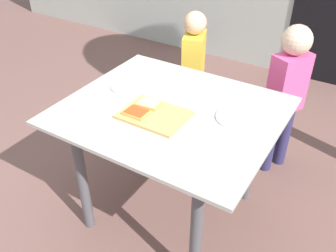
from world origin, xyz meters
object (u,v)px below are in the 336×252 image
plate_white_right (237,118)px  child_right (286,91)px  child_left (193,72)px  dining_table (171,130)px  pizza_slice_near_left (136,113)px  pizza_slice_far_left (149,104)px  plate_white_left (129,86)px  cutting_board (154,115)px

plate_white_right → child_right: bearing=83.8°
plate_white_right → child_left: (-0.61, 0.67, -0.18)m
dining_table → pizza_slice_near_left: size_ratio=9.35×
pizza_slice_far_left → pizza_slice_near_left: (-0.00, -0.11, 0.00)m
pizza_slice_near_left → child_right: bearing=61.0°
pizza_slice_far_left → child_right: (0.52, 0.84, -0.17)m
dining_table → pizza_slice_near_left: (-0.11, -0.16, 0.16)m
pizza_slice_near_left → plate_white_right: bearing=29.7°
plate_white_left → pizza_slice_near_left: bearing=-46.7°
pizza_slice_near_left → child_right: size_ratio=0.11×
dining_table → cutting_board: 0.18m
child_right → pizza_slice_far_left: bearing=-121.8°
plate_white_left → cutting_board: bearing=-31.9°
plate_white_right → plate_white_left: bearing=-178.7°
cutting_board → pizza_slice_far_left: (-0.07, 0.05, 0.02)m
dining_table → plate_white_left: (-0.34, 0.08, 0.14)m
cutting_board → plate_white_right: size_ratio=1.55×
pizza_slice_far_left → pizza_slice_near_left: bearing=-92.3°
dining_table → pizza_slice_far_left: 0.20m
cutting_board → pizza_slice_far_left: 0.09m
cutting_board → pizza_slice_near_left: (-0.08, -0.05, 0.02)m
dining_table → plate_white_right: (0.34, 0.10, 0.14)m
pizza_slice_near_left → child_right: (0.52, 0.95, -0.17)m
plate_white_right → child_left: bearing=132.4°
plate_white_right → cutting_board: bearing=-151.4°
child_left → child_right: child_right is taller
pizza_slice_far_left → plate_white_left: 0.27m
child_left → pizza_slice_far_left: bearing=-78.6°
plate_white_left → child_left: (0.07, 0.68, -0.18)m
pizza_slice_near_left → plate_white_right: size_ratio=0.55×
dining_table → child_left: size_ratio=1.08×
dining_table → pizza_slice_far_left: size_ratio=8.67×
plate_white_left → child_left: bearing=84.5°
plate_white_left → pizza_slice_far_left: bearing=-30.3°
pizza_slice_far_left → plate_white_right: pizza_slice_far_left is taller
pizza_slice_near_left → child_left: child_left is taller
dining_table → child_left: child_left is taller
cutting_board → plate_white_left: 0.36m
dining_table → plate_white_right: 0.38m
pizza_slice_near_left → plate_white_right: pizza_slice_near_left is taller
dining_table → pizza_slice_near_left: pizza_slice_near_left is taller
pizza_slice_near_left → child_left: 0.96m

